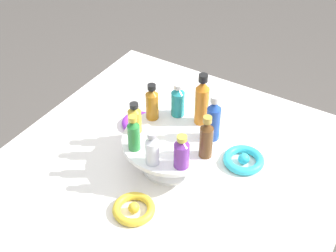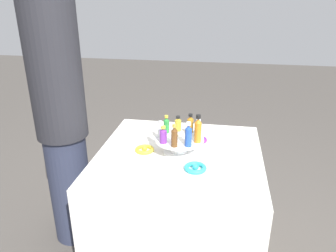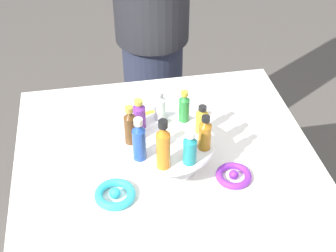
# 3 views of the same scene
# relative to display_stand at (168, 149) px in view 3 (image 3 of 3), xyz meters

# --- Properties ---
(party_table) EXTENTS (0.90, 0.90, 0.71)m
(party_table) POSITION_rel_display_stand_xyz_m (0.00, 0.00, -0.41)
(party_table) COLOR silver
(party_table) RESTS_ON ground_plane
(display_stand) EXTENTS (0.27, 0.27, 0.09)m
(display_stand) POSITION_rel_display_stand_xyz_m (0.00, 0.00, 0.00)
(display_stand) COLOR white
(display_stand) RESTS_ON party_table
(bottle_purple) EXTENTS (0.04, 0.04, 0.09)m
(bottle_purple) POSITION_rel_display_stand_xyz_m (0.07, -0.08, 0.08)
(bottle_purple) COLOR #702D93
(bottle_purple) RESTS_ON display_stand
(bottle_brown) EXTENTS (0.03, 0.03, 0.12)m
(bottle_brown) POSITION_rel_display_stand_xyz_m (0.10, -0.01, 0.09)
(bottle_brown) COLOR brown
(bottle_brown) RESTS_ON display_stand
(bottle_blue) EXTENTS (0.04, 0.04, 0.13)m
(bottle_blue) POSITION_rel_display_stand_xyz_m (0.09, 0.06, 0.09)
(bottle_blue) COLOR #234CAD
(bottle_blue) RESTS_ON display_stand
(bottle_orange) EXTENTS (0.04, 0.04, 0.15)m
(bottle_orange) POSITION_rel_display_stand_xyz_m (0.03, 0.10, 0.10)
(bottle_orange) COLOR orange
(bottle_orange) RESTS_ON display_stand
(bottle_teal) EXTENTS (0.04, 0.04, 0.10)m
(bottle_teal) POSITION_rel_display_stand_xyz_m (-0.04, 0.10, 0.08)
(bottle_teal) COLOR teal
(bottle_teal) RESTS_ON display_stand
(bottle_amber) EXTENTS (0.04, 0.04, 0.11)m
(bottle_amber) POSITION_rel_display_stand_xyz_m (-0.09, 0.05, 0.08)
(bottle_amber) COLOR #AD6B19
(bottle_amber) RESTS_ON display_stand
(bottle_gold) EXTENTS (0.04, 0.04, 0.09)m
(bottle_gold) POSITION_rel_display_stand_xyz_m (-0.10, -0.02, 0.07)
(bottle_gold) COLOR gold
(bottle_gold) RESTS_ON display_stand
(bottle_green) EXTENTS (0.03, 0.03, 0.10)m
(bottle_green) POSITION_rel_display_stand_xyz_m (-0.06, -0.08, 0.08)
(bottle_green) COLOR #288438
(bottle_green) RESTS_ON display_stand
(bottle_clear) EXTENTS (0.03, 0.03, 0.09)m
(bottle_clear) POSITION_rel_display_stand_xyz_m (0.01, -0.10, 0.08)
(bottle_clear) COLOR silver
(bottle_clear) RESTS_ON display_stand
(ribbon_bow_teal) EXTENTS (0.11, 0.11, 0.03)m
(ribbon_bow_teal) POSITION_rel_display_stand_xyz_m (0.17, 0.10, -0.05)
(ribbon_bow_teal) COLOR #2DB7CC
(ribbon_bow_teal) RESTS_ON party_table
(ribbon_bow_purple) EXTENTS (0.10, 0.10, 0.03)m
(ribbon_bow_purple) POSITION_rel_display_stand_xyz_m (-0.17, 0.09, -0.05)
(ribbon_bow_purple) COLOR purple
(ribbon_bow_purple) RESTS_ON party_table
(ribbon_bow_gold) EXTENTS (0.11, 0.11, 0.03)m
(ribbon_bow_gold) POSITION_rel_display_stand_xyz_m (0.01, -0.20, -0.05)
(ribbon_bow_gold) COLOR gold
(ribbon_bow_gold) RESTS_ON party_table
(person_figure) EXTENTS (0.30, 0.30, 1.76)m
(person_figure) POSITION_rel_display_stand_xyz_m (-0.06, -0.71, 0.12)
(person_figure) COLOR #282D42
(person_figure) RESTS_ON ground_plane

